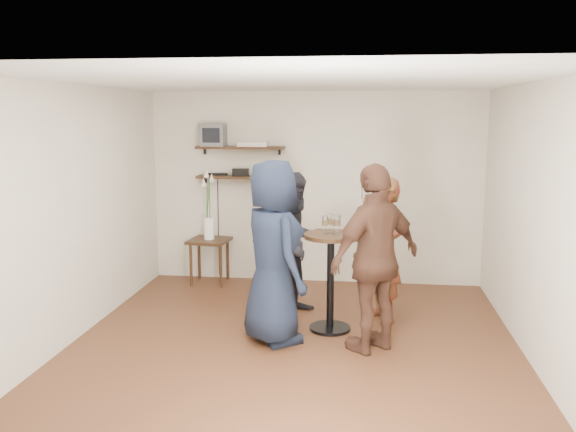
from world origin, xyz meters
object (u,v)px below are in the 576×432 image
object	(u,v)px
crt_monitor	(214,135)
radio	(241,172)
side_table	(209,246)
dvd_deck	(253,144)
person_navy	(273,252)
person_plaid	(384,250)
person_dark	(296,244)
drinks_table	(331,269)
person_brown	(376,259)

from	to	relation	value
crt_monitor	radio	bearing A→B (deg)	0.00
radio	side_table	size ratio (longest dim) A/B	0.36
dvd_deck	radio	xyz separation A→B (m)	(-0.18, 0.00, -0.38)
side_table	person_navy	distance (m)	2.38
side_table	person_plaid	bearing A→B (deg)	-28.30
side_table	person_navy	world-z (taller)	person_navy
person_plaid	person_dark	world-z (taller)	person_dark
dvd_deck	person_dark	xyz separation A→B (m)	(0.72, -1.28, -1.07)
drinks_table	radio	bearing A→B (deg)	126.53
crt_monitor	person_navy	world-z (taller)	crt_monitor
radio	person_plaid	distance (m)	2.48
crt_monitor	side_table	size ratio (longest dim) A/B	0.52
drinks_table	person_brown	distance (m)	0.73
dvd_deck	drinks_table	xyz separation A→B (m)	(1.16, -1.81, -1.22)
side_table	drinks_table	world-z (taller)	drinks_table
person_dark	person_navy	world-z (taller)	person_navy
dvd_deck	person_brown	size ratio (longest dim) A/B	0.22
radio	person_dark	xyz separation A→B (m)	(0.90, -1.28, -0.69)
person_plaid	person_dark	bearing A→B (deg)	-132.37
person_dark	person_plaid	bearing A→B (deg)	-47.63
drinks_table	person_dark	xyz separation A→B (m)	(-0.43, 0.53, 0.15)
person_navy	person_plaid	bearing A→B (deg)	-90.18
radio	dvd_deck	bearing A→B (deg)	0.00
dvd_deck	radio	world-z (taller)	dvd_deck
side_table	drinks_table	distance (m)	2.40
person_dark	person_brown	distance (m)	1.37
radio	person_navy	bearing A→B (deg)	-70.53
drinks_table	crt_monitor	bearing A→B (deg)	133.31
crt_monitor	radio	world-z (taller)	crt_monitor
drinks_table	person_brown	world-z (taller)	person_brown
person_dark	radio	bearing A→B (deg)	85.75
person_navy	person_brown	distance (m)	1.03
person_navy	person_brown	world-z (taller)	person_navy
radio	person_navy	size ratio (longest dim) A/B	0.12
drinks_table	person_plaid	xyz separation A→B (m)	(0.56, 0.38, 0.13)
drinks_table	side_table	bearing A→B (deg)	137.04
person_plaid	person_brown	distance (m)	0.90
dvd_deck	radio	distance (m)	0.42
dvd_deck	person_plaid	size ratio (longest dim) A/B	0.25
radio	person_brown	size ratio (longest dim) A/B	0.12
side_table	person_brown	xyz separation A→B (m)	(2.21, -2.13, 0.41)
person_brown	person_plaid	bearing A→B (deg)	-139.26
drinks_table	person_dark	size ratio (longest dim) A/B	0.64
dvd_deck	person_navy	bearing A→B (deg)	-74.80
person_plaid	person_brown	world-z (taller)	person_brown
dvd_deck	person_dark	world-z (taller)	dvd_deck
side_table	dvd_deck	bearing A→B (deg)	16.44
dvd_deck	drinks_table	size ratio (longest dim) A/B	0.38
dvd_deck	person_plaid	xyz separation A→B (m)	(1.72, -1.42, -1.09)
dvd_deck	person_dark	bearing A→B (deg)	-60.49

